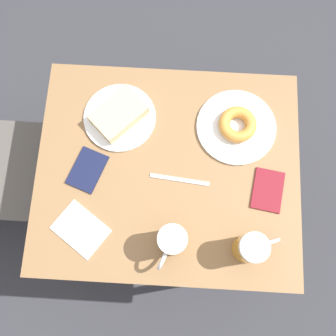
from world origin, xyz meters
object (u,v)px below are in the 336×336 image
passport_far_edge (268,190)px  passport_near_edge (87,170)px  napkin_folded (81,229)px  beer_mug_left (251,248)px  plate_with_cake (119,116)px  beer_mug_center (172,242)px  plate_with_donut (237,126)px  fork (180,180)px

passport_far_edge → passport_near_edge: bearing=86.7°
napkin_folded → passport_far_edge: (0.15, -0.55, 0.00)m
beer_mug_left → passport_near_edge: size_ratio=0.91×
plate_with_cake → beer_mug_center: bearing=-154.2°
plate_with_donut → passport_near_edge: plate_with_donut is taller
plate_with_cake → plate_with_donut: (-0.01, -0.37, -0.01)m
plate_with_donut → beer_mug_left: (-0.37, -0.03, 0.05)m
passport_near_edge → passport_far_edge: 0.55m
plate_with_cake → passport_near_edge: plate_with_cake is taller
beer_mug_center → passport_far_edge: beer_mug_center is taller
fork → passport_near_edge: passport_near_edge is taller
beer_mug_center → passport_far_edge: (0.17, -0.28, -0.06)m
passport_near_edge → plate_with_donut: bearing=-70.0°
fork → passport_far_edge: (-0.02, -0.27, 0.00)m
plate_with_cake → napkin_folded: bearing=166.7°
passport_near_edge → beer_mug_left: bearing=-113.3°
beer_mug_left → passport_near_edge: 0.53m
plate_with_cake → napkin_folded: 0.36m
plate_with_donut → beer_mug_left: bearing=-174.9°
fork → beer_mug_center: bearing=175.6°
fork → passport_far_edge: passport_far_edge is taller
plate_with_donut → passport_far_edge: bearing=-153.6°
plate_with_donut → napkin_folded: (-0.34, 0.45, -0.01)m
beer_mug_center → passport_far_edge: 0.34m
beer_mug_left → napkin_folded: (0.03, 0.48, -0.07)m
passport_near_edge → napkin_folded: bearing=-180.0°
beer_mug_center → napkin_folded: bearing=84.7°
napkin_folded → fork: size_ratio=1.01×
passport_far_edge → napkin_folded: bearing=105.1°
napkin_folded → fork: same height
beer_mug_left → passport_far_edge: 0.20m
napkin_folded → beer_mug_center: bearing=-95.3°
plate_with_cake → plate_with_donut: bearing=-91.7°
fork → passport_far_edge: size_ratio=1.31×
napkin_folded → plate_with_cake: bearing=-13.3°
napkin_folded → fork: bearing=-59.6°
plate_with_cake → beer_mug_left: (-0.38, -0.40, 0.05)m
beer_mug_left → beer_mug_center: bearing=88.8°
fork → napkin_folded: bearing=120.4°
fork → passport_near_edge: 0.28m
beer_mug_left → beer_mug_center: same height
beer_mug_center → napkin_folded: beer_mug_center is taller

